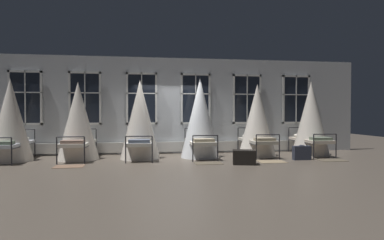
{
  "coord_description": "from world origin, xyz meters",
  "views": [
    {
      "loc": [
        -0.84,
        -10.21,
        1.5
      ],
      "look_at": [
        0.69,
        0.23,
        1.25
      ],
      "focal_mm": 29.63,
      "sensor_mm": 36.0,
      "label": 1
    }
  ],
  "objects_px": {
    "suitcase_dark": "(302,153)",
    "cot_first": "(11,121)",
    "cot_second": "(78,122)",
    "cot_sixth": "(311,119)",
    "cot_fourth": "(200,119)",
    "cot_fifth": "(257,121)",
    "cot_third": "(140,120)",
    "travel_trunk": "(244,157)"
  },
  "relations": [
    {
      "from": "cot_third",
      "to": "cot_sixth",
      "type": "bearing_deg",
      "value": -88.56
    },
    {
      "from": "cot_first",
      "to": "cot_second",
      "type": "height_order",
      "value": "cot_first"
    },
    {
      "from": "cot_second",
      "to": "cot_sixth",
      "type": "distance_m",
      "value": 7.89
    },
    {
      "from": "cot_fourth",
      "to": "cot_sixth",
      "type": "bearing_deg",
      "value": -89.98
    },
    {
      "from": "cot_fourth",
      "to": "suitcase_dark",
      "type": "height_order",
      "value": "cot_fourth"
    },
    {
      "from": "cot_third",
      "to": "cot_fifth",
      "type": "height_order",
      "value": "cot_third"
    },
    {
      "from": "cot_fourth",
      "to": "cot_sixth",
      "type": "distance_m",
      "value": 3.97
    },
    {
      "from": "cot_third",
      "to": "cot_fifth",
      "type": "relative_size",
      "value": 1.03
    },
    {
      "from": "suitcase_dark",
      "to": "cot_third",
      "type": "bearing_deg",
      "value": 168.77
    },
    {
      "from": "cot_fifth",
      "to": "travel_trunk",
      "type": "bearing_deg",
      "value": 148.52
    },
    {
      "from": "suitcase_dark",
      "to": "travel_trunk",
      "type": "relative_size",
      "value": 0.88
    },
    {
      "from": "cot_fifth",
      "to": "suitcase_dark",
      "type": "xyz_separation_m",
      "value": [
        1.06,
        -1.12,
        -0.98
      ]
    },
    {
      "from": "cot_first",
      "to": "suitcase_dark",
      "type": "height_order",
      "value": "cot_first"
    },
    {
      "from": "suitcase_dark",
      "to": "travel_trunk",
      "type": "xyz_separation_m",
      "value": [
        -2.07,
        -0.58,
        -0.02
      ]
    },
    {
      "from": "suitcase_dark",
      "to": "cot_fourth",
      "type": "bearing_deg",
      "value": 161.4
    },
    {
      "from": "cot_sixth",
      "to": "cot_third",
      "type": "bearing_deg",
      "value": 91.65
    },
    {
      "from": "cot_sixth",
      "to": "cot_fifth",
      "type": "bearing_deg",
      "value": 90.02
    },
    {
      "from": "cot_fourth",
      "to": "cot_third",
      "type": "bearing_deg",
      "value": 90.29
    },
    {
      "from": "cot_fourth",
      "to": "travel_trunk",
      "type": "xyz_separation_m",
      "value": [
        1.01,
        -1.64,
        -1.08
      ]
    },
    {
      "from": "cot_fourth",
      "to": "travel_trunk",
      "type": "bearing_deg",
      "value": -148.61
    },
    {
      "from": "travel_trunk",
      "to": "suitcase_dark",
      "type": "bearing_deg",
      "value": 15.57
    },
    {
      "from": "cot_sixth",
      "to": "suitcase_dark",
      "type": "relative_size",
      "value": 4.59
    },
    {
      "from": "cot_third",
      "to": "cot_fourth",
      "type": "xyz_separation_m",
      "value": [
        1.98,
        0.02,
        0.04
      ]
    },
    {
      "from": "suitcase_dark",
      "to": "travel_trunk",
      "type": "height_order",
      "value": "suitcase_dark"
    },
    {
      "from": "cot_fifth",
      "to": "suitcase_dark",
      "type": "distance_m",
      "value": 1.83
    },
    {
      "from": "cot_first",
      "to": "cot_fifth",
      "type": "xyz_separation_m",
      "value": [
        7.92,
        0.05,
        -0.03
      ]
    },
    {
      "from": "cot_third",
      "to": "travel_trunk",
      "type": "distance_m",
      "value": 3.55
    },
    {
      "from": "cot_fifth",
      "to": "cot_third",
      "type": "bearing_deg",
      "value": 90.25
    },
    {
      "from": "cot_second",
      "to": "travel_trunk",
      "type": "distance_m",
      "value": 5.31
    },
    {
      "from": "cot_second",
      "to": "cot_sixth",
      "type": "relative_size",
      "value": 0.96
    },
    {
      "from": "cot_fourth",
      "to": "travel_trunk",
      "type": "relative_size",
      "value": 4.14
    },
    {
      "from": "cot_first",
      "to": "cot_fourth",
      "type": "xyz_separation_m",
      "value": [
        5.91,
        -0.01,
        0.05
      ]
    },
    {
      "from": "suitcase_dark",
      "to": "cot_first",
      "type": "bearing_deg",
      "value": 173.67
    },
    {
      "from": "cot_second",
      "to": "suitcase_dark",
      "type": "height_order",
      "value": "cot_second"
    },
    {
      "from": "cot_first",
      "to": "cot_second",
      "type": "bearing_deg",
      "value": -88.29
    },
    {
      "from": "suitcase_dark",
      "to": "travel_trunk",
      "type": "bearing_deg",
      "value": -163.97
    },
    {
      "from": "cot_first",
      "to": "cot_sixth",
      "type": "bearing_deg",
      "value": -90.0
    },
    {
      "from": "cot_fifth",
      "to": "cot_fourth",
      "type": "bearing_deg",
      "value": 90.86
    },
    {
      "from": "cot_fifth",
      "to": "suitcase_dark",
      "type": "height_order",
      "value": "cot_fifth"
    },
    {
      "from": "cot_third",
      "to": "suitcase_dark",
      "type": "height_order",
      "value": "cot_third"
    },
    {
      "from": "cot_first",
      "to": "travel_trunk",
      "type": "distance_m",
      "value": 7.19
    },
    {
      "from": "cot_fifth",
      "to": "travel_trunk",
      "type": "relative_size",
      "value": 3.88
    }
  ]
}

